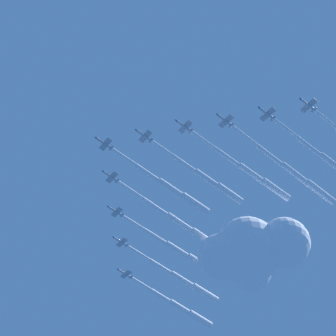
{
  "coord_description": "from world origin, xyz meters",
  "views": [
    {
      "loc": [
        -22.3,
        92.79,
        -61.79
      ],
      "look_at": [
        0.0,
        0.0,
        145.6
      ],
      "focal_mm": 50.74,
      "sensor_mm": 36.0,
      "label": 1
    }
  ],
  "objects_px": {
    "jet_port_outer": "(297,175)",
    "jet_trail_port": "(335,165)",
    "jet_starboard_inner": "(183,224)",
    "jet_lead": "(173,189)",
    "jet_port_mid": "(253,175)",
    "jet_port_inner": "(209,180)",
    "jet_trail_starboard": "(182,308)",
    "jet_starboard_mid": "(180,251)",
    "jet_starboard_outer": "(185,281)"
  },
  "relations": [
    {
      "from": "jet_lead",
      "to": "jet_port_mid",
      "type": "height_order",
      "value": "jet_port_mid"
    },
    {
      "from": "jet_lead",
      "to": "jet_port_mid",
      "type": "relative_size",
      "value": 0.96
    },
    {
      "from": "jet_port_inner",
      "to": "jet_starboard_mid",
      "type": "distance_m",
      "value": 44.65
    },
    {
      "from": "jet_lead",
      "to": "jet_port_outer",
      "type": "xyz_separation_m",
      "value": [
        -60.04,
        -7.17,
        1.08
      ]
    },
    {
      "from": "jet_starboard_inner",
      "to": "jet_starboard_outer",
      "type": "xyz_separation_m",
      "value": [
        6.92,
        -35.08,
        -0.18
      ]
    },
    {
      "from": "jet_starboard_mid",
      "to": "jet_trail_port",
      "type": "xyz_separation_m",
      "value": [
        -83.2,
        31.98,
        -2.3
      ]
    },
    {
      "from": "jet_trail_starboard",
      "to": "jet_port_mid",
      "type": "bearing_deg",
      "value": 126.27
    },
    {
      "from": "jet_port_inner",
      "to": "jet_starboard_inner",
      "type": "distance_m",
      "value": 29.76
    },
    {
      "from": "jet_starboard_mid",
      "to": "jet_port_outer",
      "type": "relative_size",
      "value": 0.88
    },
    {
      "from": "jet_lead",
      "to": "jet_trail_port",
      "type": "xyz_separation_m",
      "value": [
        -77.86,
        -5.41,
        0.08
      ]
    },
    {
      "from": "jet_port_inner",
      "to": "jet_starboard_mid",
      "type": "xyz_separation_m",
      "value": [
        23.18,
        -38.12,
        1.69
      ]
    },
    {
      "from": "jet_port_outer",
      "to": "jet_trail_starboard",
      "type": "distance_m",
      "value": 98.72
    },
    {
      "from": "jet_starboard_inner",
      "to": "jet_port_outer",
      "type": "height_order",
      "value": "jet_starboard_inner"
    },
    {
      "from": "jet_starboard_inner",
      "to": "jet_port_inner",
      "type": "bearing_deg",
      "value": 127.59
    },
    {
      "from": "jet_port_mid",
      "to": "jet_trail_starboard",
      "type": "height_order",
      "value": "jet_port_mid"
    },
    {
      "from": "jet_lead",
      "to": "jet_port_outer",
      "type": "distance_m",
      "value": 60.48
    },
    {
      "from": "jet_port_inner",
      "to": "jet_starboard_outer",
      "type": "xyz_separation_m",
      "value": [
        24.98,
        -58.55,
        2.81
      ]
    },
    {
      "from": "jet_lead",
      "to": "jet_starboard_inner",
      "type": "xyz_separation_m",
      "value": [
        0.22,
        -22.73,
        3.67
      ]
    },
    {
      "from": "jet_port_mid",
      "to": "jet_trail_port",
      "type": "xyz_separation_m",
      "value": [
        -38.21,
        -2.37,
        -3.36
      ]
    },
    {
      "from": "jet_port_mid",
      "to": "jet_starboard_outer",
      "type": "distance_m",
      "value": 72.04
    },
    {
      "from": "jet_lead",
      "to": "jet_starboard_outer",
      "type": "relative_size",
      "value": 0.96
    },
    {
      "from": "jet_port_inner",
      "to": "jet_starboard_outer",
      "type": "bearing_deg",
      "value": -66.89
    },
    {
      "from": "jet_starboard_inner",
      "to": "jet_port_outer",
      "type": "distance_m",
      "value": 62.29
    },
    {
      "from": "jet_starboard_inner",
      "to": "jet_starboard_outer",
      "type": "bearing_deg",
      "value": -78.84
    },
    {
      "from": "jet_port_inner",
      "to": "jet_lead",
      "type": "bearing_deg",
      "value": -2.35
    },
    {
      "from": "jet_port_outer",
      "to": "jet_starboard_outer",
      "type": "relative_size",
      "value": 1.09
    },
    {
      "from": "jet_port_inner",
      "to": "jet_trail_port",
      "type": "bearing_deg",
      "value": -174.16
    },
    {
      "from": "jet_starboard_inner",
      "to": "jet_starboard_mid",
      "type": "relative_size",
      "value": 1.12
    },
    {
      "from": "jet_starboard_inner",
      "to": "jet_lead",
      "type": "bearing_deg",
      "value": 90.56
    },
    {
      "from": "jet_port_mid",
      "to": "jet_trail_starboard",
      "type": "distance_m",
      "value": 88.19
    },
    {
      "from": "jet_port_outer",
      "to": "jet_lead",
      "type": "bearing_deg",
      "value": 6.81
    },
    {
      "from": "jet_trail_port",
      "to": "jet_trail_starboard",
      "type": "height_order",
      "value": "jet_trail_starboard"
    },
    {
      "from": "jet_port_outer",
      "to": "jet_trail_port",
      "type": "distance_m",
      "value": 17.93
    },
    {
      "from": "jet_port_outer",
      "to": "jet_trail_starboard",
      "type": "relative_size",
      "value": 1.17
    },
    {
      "from": "jet_port_outer",
      "to": "jet_port_inner",
      "type": "bearing_deg",
      "value": 10.6
    },
    {
      "from": "jet_starboard_outer",
      "to": "jet_trail_starboard",
      "type": "relative_size",
      "value": 1.07
    },
    {
      "from": "jet_port_inner",
      "to": "jet_trail_starboard",
      "type": "distance_m",
      "value": 80.77
    },
    {
      "from": "jet_port_mid",
      "to": "jet_starboard_mid",
      "type": "height_order",
      "value": "jet_port_mid"
    },
    {
      "from": "jet_lead",
      "to": "jet_starboard_outer",
      "type": "distance_m",
      "value": 58.36
    },
    {
      "from": "jet_trail_port",
      "to": "jet_starboard_outer",
      "type": "bearing_deg",
      "value": -31.66
    },
    {
      "from": "jet_port_outer",
      "to": "jet_trail_port",
      "type": "relative_size",
      "value": 1.07
    },
    {
      "from": "jet_lead",
      "to": "jet_starboard_mid",
      "type": "xyz_separation_m",
      "value": [
        5.34,
        -37.38,
        2.38
      ]
    },
    {
      "from": "jet_starboard_mid",
      "to": "jet_port_outer",
      "type": "height_order",
      "value": "jet_starboard_mid"
    },
    {
      "from": "jet_starboard_inner",
      "to": "jet_port_outer",
      "type": "xyz_separation_m",
      "value": [
        -60.26,
        15.57,
        -2.6
      ]
    },
    {
      "from": "jet_starboard_outer",
      "to": "jet_starboard_mid",
      "type": "bearing_deg",
      "value": 95.03
    },
    {
      "from": "jet_starboard_inner",
      "to": "jet_starboard_mid",
      "type": "height_order",
      "value": "jet_starboard_inner"
    },
    {
      "from": "jet_port_mid",
      "to": "jet_starboard_outer",
      "type": "xyz_separation_m",
      "value": [
        46.79,
        -54.78,
        0.05
      ]
    },
    {
      "from": "jet_lead",
      "to": "jet_starboard_mid",
      "type": "bearing_deg",
      "value": -81.86
    },
    {
      "from": "jet_port_outer",
      "to": "jet_trail_starboard",
      "type": "height_order",
      "value": "jet_trail_starboard"
    },
    {
      "from": "jet_port_outer",
      "to": "jet_starboard_outer",
      "type": "bearing_deg",
      "value": -37.01
    }
  ]
}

